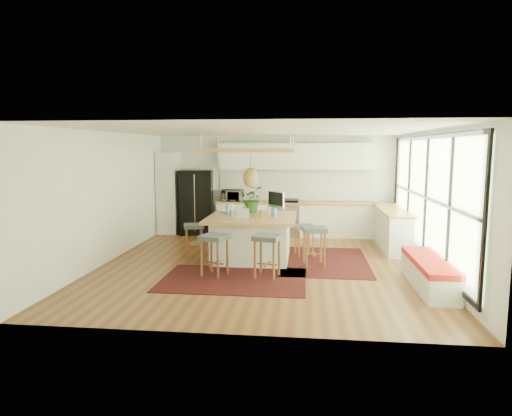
# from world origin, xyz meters

# --- Properties ---
(floor) EXTENTS (7.00, 7.00, 0.00)m
(floor) POSITION_xyz_m (0.00, 0.00, 0.00)
(floor) COLOR brown
(floor) RESTS_ON ground
(ceiling) EXTENTS (7.00, 7.00, 0.00)m
(ceiling) POSITION_xyz_m (0.00, 0.00, 2.70)
(ceiling) COLOR white
(ceiling) RESTS_ON ground
(wall_back) EXTENTS (6.50, 0.00, 6.50)m
(wall_back) POSITION_xyz_m (0.00, 3.50, 1.35)
(wall_back) COLOR white
(wall_back) RESTS_ON ground
(wall_front) EXTENTS (6.50, 0.00, 6.50)m
(wall_front) POSITION_xyz_m (0.00, -3.50, 1.35)
(wall_front) COLOR white
(wall_front) RESTS_ON ground
(wall_left) EXTENTS (0.00, 7.00, 7.00)m
(wall_left) POSITION_xyz_m (-3.25, 0.00, 1.35)
(wall_left) COLOR white
(wall_left) RESTS_ON ground
(wall_right) EXTENTS (0.00, 7.00, 7.00)m
(wall_right) POSITION_xyz_m (3.25, 0.00, 1.35)
(wall_right) COLOR white
(wall_right) RESTS_ON ground
(window_wall) EXTENTS (0.10, 6.20, 2.60)m
(window_wall) POSITION_xyz_m (3.22, 0.00, 1.40)
(window_wall) COLOR black
(window_wall) RESTS_ON wall_right
(pantry) EXTENTS (0.55, 0.60, 2.25)m
(pantry) POSITION_xyz_m (-2.95, 3.18, 1.12)
(pantry) COLOR white
(pantry) RESTS_ON floor
(back_counter_base) EXTENTS (4.20, 0.60, 0.88)m
(back_counter_base) POSITION_xyz_m (0.55, 3.18, 0.44)
(back_counter_base) COLOR white
(back_counter_base) RESTS_ON floor
(back_counter_top) EXTENTS (4.24, 0.64, 0.05)m
(back_counter_top) POSITION_xyz_m (0.55, 3.18, 0.90)
(back_counter_top) COLOR #AF753E
(back_counter_top) RESTS_ON back_counter_base
(backsplash) EXTENTS (4.20, 0.02, 0.80)m
(backsplash) POSITION_xyz_m (0.55, 3.48, 1.35)
(backsplash) COLOR white
(backsplash) RESTS_ON wall_back
(upper_cabinets) EXTENTS (4.20, 0.34, 0.70)m
(upper_cabinets) POSITION_xyz_m (0.55, 3.32, 2.15)
(upper_cabinets) COLOR white
(upper_cabinets) RESTS_ON wall_back
(range) EXTENTS (0.76, 0.62, 1.00)m
(range) POSITION_xyz_m (0.30, 3.18, 0.50)
(range) COLOR #A5A5AA
(range) RESTS_ON floor
(right_counter_base) EXTENTS (0.60, 2.50, 0.88)m
(right_counter_base) POSITION_xyz_m (2.93, 2.00, 0.44)
(right_counter_base) COLOR white
(right_counter_base) RESTS_ON floor
(right_counter_top) EXTENTS (0.64, 2.54, 0.05)m
(right_counter_top) POSITION_xyz_m (2.93, 2.00, 0.90)
(right_counter_top) COLOR #AF753E
(right_counter_top) RESTS_ON right_counter_base
(window_bench) EXTENTS (0.52, 2.00, 0.50)m
(window_bench) POSITION_xyz_m (2.95, -1.20, 0.25)
(window_bench) COLOR white
(window_bench) RESTS_ON floor
(ceiling_panel) EXTENTS (1.86, 1.86, 0.80)m
(ceiling_panel) POSITION_xyz_m (-0.30, 0.40, 2.05)
(ceiling_panel) COLOR #AF753E
(ceiling_panel) RESTS_ON ceiling
(rug_near) EXTENTS (2.60, 1.80, 0.01)m
(rug_near) POSITION_xyz_m (-0.43, -1.12, 0.01)
(rug_near) COLOR black
(rug_near) RESTS_ON floor
(rug_right) EXTENTS (1.80, 2.60, 0.01)m
(rug_right) POSITION_xyz_m (1.25, 0.41, 0.01)
(rug_right) COLOR black
(rug_right) RESTS_ON floor
(fridge) EXTENTS (0.95, 0.78, 1.77)m
(fridge) POSITION_xyz_m (-2.16, 3.15, 0.93)
(fridge) COLOR black
(fridge) RESTS_ON floor
(island) EXTENTS (1.85, 1.85, 0.93)m
(island) POSITION_xyz_m (-0.28, 0.46, 0.47)
(island) COLOR #AF753E
(island) RESTS_ON floor
(stool_near_left) EXTENTS (0.58, 0.58, 0.77)m
(stool_near_left) POSITION_xyz_m (-0.82, -0.89, 0.35)
(stool_near_left) COLOR #404447
(stool_near_left) RESTS_ON floor
(stool_near_right) EXTENTS (0.55, 0.55, 0.79)m
(stool_near_right) POSITION_xyz_m (0.16, -0.87, 0.35)
(stool_near_right) COLOR #404447
(stool_near_right) RESTS_ON floor
(stool_right_front) EXTENTS (0.53, 0.53, 0.79)m
(stool_right_front) POSITION_xyz_m (1.03, 0.05, 0.35)
(stool_right_front) COLOR #404447
(stool_right_front) RESTS_ON floor
(stool_right_back) EXTENTS (0.51, 0.51, 0.69)m
(stool_right_back) POSITION_xyz_m (0.83, 0.88, 0.35)
(stool_right_back) COLOR #404447
(stool_right_back) RESTS_ON floor
(stool_left_side) EXTENTS (0.53, 0.53, 0.71)m
(stool_left_side) POSITION_xyz_m (-1.58, 0.56, 0.35)
(stool_left_side) COLOR #404447
(stool_left_side) RESTS_ON floor
(laptop) EXTENTS (0.34, 0.36, 0.21)m
(laptop) POSITION_xyz_m (-0.42, 0.07, 1.05)
(laptop) COLOR #A5A5AA
(laptop) RESTS_ON island
(monitor) EXTENTS (0.51, 0.52, 0.50)m
(monitor) POSITION_xyz_m (0.20, 0.93, 1.19)
(monitor) COLOR #A5A5AA
(monitor) RESTS_ON island
(microwave) EXTENTS (0.57, 0.33, 0.38)m
(microwave) POSITION_xyz_m (-1.15, 3.17, 1.11)
(microwave) COLOR #A5A5AA
(microwave) RESTS_ON back_counter_top
(island_plant) EXTENTS (0.58, 0.64, 0.47)m
(island_plant) POSITION_xyz_m (-0.34, 1.07, 1.16)
(island_plant) COLOR #1E4C19
(island_plant) RESTS_ON island
(island_bowl) EXTENTS (0.25, 0.25, 0.05)m
(island_bowl) POSITION_xyz_m (-0.94, 0.87, 0.95)
(island_bowl) COLOR beige
(island_bowl) RESTS_ON island
(island_bottle_0) EXTENTS (0.07, 0.07, 0.19)m
(island_bottle_0) POSITION_xyz_m (-0.83, 0.56, 1.03)
(island_bottle_0) COLOR #369CDA
(island_bottle_0) RESTS_ON island
(island_bottle_1) EXTENTS (0.07, 0.07, 0.19)m
(island_bottle_1) POSITION_xyz_m (-0.68, 0.31, 1.03)
(island_bottle_1) COLOR silver
(island_bottle_1) RESTS_ON island
(island_bottle_2) EXTENTS (0.07, 0.07, 0.19)m
(island_bottle_2) POSITION_xyz_m (-0.03, 0.16, 1.03)
(island_bottle_2) COLOR olive
(island_bottle_2) RESTS_ON island
(island_bottle_3) EXTENTS (0.07, 0.07, 0.19)m
(island_bottle_3) POSITION_xyz_m (0.07, 0.51, 1.03)
(island_bottle_3) COLOR beige
(island_bottle_3) RESTS_ON island
(island_bottle_4) EXTENTS (0.07, 0.07, 0.19)m
(island_bottle_4) POSITION_xyz_m (-0.48, 0.71, 1.03)
(island_bottle_4) COLOR #50814D
(island_bottle_4) RESTS_ON island
(island_bottle_5) EXTENTS (0.07, 0.07, 0.19)m
(island_bottle_5) POSITION_xyz_m (0.22, 0.36, 1.03)
(island_bottle_5) COLOR #369CDA
(island_bottle_5) RESTS_ON island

